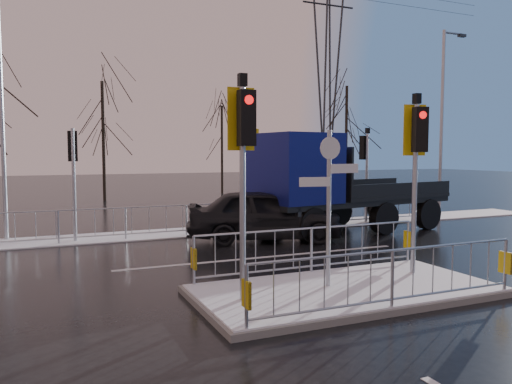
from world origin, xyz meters
name	(u,v)px	position (x,y,z in m)	size (l,w,h in m)	color
ground	(346,294)	(0.00, 0.00, 0.00)	(120.00, 120.00, 0.00)	black
snow_verge	(209,231)	(0.00, 8.60, 0.02)	(30.00, 2.00, 0.04)	white
lane_markings	(356,298)	(0.00, -0.33, 0.00)	(8.00, 11.38, 0.01)	silver
traffic_island	(346,274)	(-0.01, 0.01, 0.39)	(6.00, 3.04, 4.15)	slate
far_kerb_fixtures	(222,204)	(0.29, 8.09, 1.02)	(18.00, 0.65, 3.83)	#9CA2AB
car_far_lane	(265,215)	(1.02, 6.11, 0.83)	(1.96, 4.88, 1.66)	black
flatbed_truck	(318,182)	(3.16, 6.47, 1.81)	(7.66, 3.71, 3.41)	black
tree_far_a	(103,118)	(-2.00, 22.00, 4.82)	(3.75, 3.75, 7.08)	black
tree_far_b	(222,132)	(6.00, 24.00, 4.18)	(3.25, 3.25, 6.14)	black
tree_far_c	(346,118)	(14.00, 21.00, 5.15)	(4.00, 4.00, 7.55)	black
street_lamp_right	(443,116)	(10.57, 8.50, 4.39)	(1.25, 0.18, 8.00)	#9CA2AB
street_lamp_left	(4,98)	(-6.43, 9.50, 4.49)	(1.25, 0.18, 8.20)	#9CA2AB
pylon_wires	(317,57)	(16.88, 30.00, 11.03)	(70.00, 2.38, 19.97)	#2D3033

